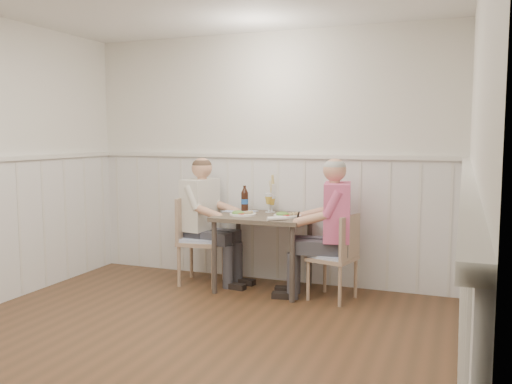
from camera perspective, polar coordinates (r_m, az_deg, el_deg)
ground_plane at (r=3.99m, az=-10.53°, el=-16.75°), size 4.50×4.50×0.00m
room_shell at (r=3.68m, az=-10.98°, el=5.61°), size 4.04×4.54×2.60m
wainscot at (r=4.37m, az=-5.97°, el=-5.23°), size 4.00×4.49×1.34m
dining_table at (r=5.37m, az=0.77°, el=-3.54°), size 0.89×0.70×0.75m
chair_right at (r=5.11m, az=8.55°, el=-6.47°), size 0.47×0.47×0.81m
chair_left at (r=5.67m, az=-6.29°, el=-4.70°), size 0.48×0.48×0.90m
man_in_pink at (r=5.14m, az=8.04°, el=-4.95°), size 0.68×0.48×1.35m
diner_cream at (r=5.70m, az=-5.55°, el=-3.92°), size 0.65×0.45×1.33m
plate_man at (r=5.26m, az=3.24°, el=-2.37°), size 0.27×0.27×0.07m
plate_diner at (r=5.35m, az=-1.55°, el=-2.24°), size 0.26×0.26×0.07m
beer_glass_a at (r=5.54m, az=1.69°, el=-0.95°), size 0.07×0.07×0.17m
beer_glass_b at (r=5.52m, az=1.35°, el=-0.79°), size 0.08×0.08×0.20m
beer_bottle at (r=5.61m, az=-1.20°, el=-0.83°), size 0.08×0.08×0.27m
rolled_napkin at (r=5.01m, az=2.19°, el=-2.81°), size 0.17×0.14×0.04m
grass_vase at (r=5.63m, az=1.48°, el=-0.19°), size 0.05×0.05×0.40m
gingham_mat at (r=5.61m, az=-1.69°, el=-2.03°), size 0.35×0.30×0.01m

